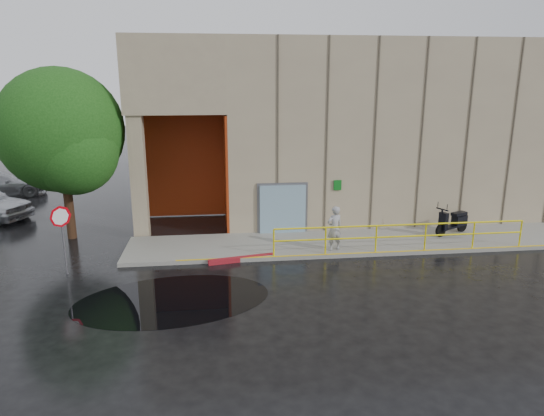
# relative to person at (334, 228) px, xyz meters

# --- Properties ---
(ground) EXTENTS (120.00, 120.00, 0.00)m
(ground) POSITION_rel_person_xyz_m (-1.81, -3.52, -0.99)
(ground) COLOR black
(ground) RESTS_ON ground
(sidewalk) EXTENTS (20.00, 3.00, 0.15)m
(sidewalk) POSITION_rel_person_xyz_m (2.19, 0.98, -0.92)
(sidewalk) COLOR gray
(sidewalk) RESTS_ON ground
(building) EXTENTS (20.00, 10.17, 8.00)m
(building) POSITION_rel_person_xyz_m (3.29, 7.46, 3.21)
(building) COLOR gray
(building) RESTS_ON ground
(guardrail) EXTENTS (9.56, 0.06, 1.03)m
(guardrail) POSITION_rel_person_xyz_m (2.44, -0.37, -0.32)
(guardrail) COLOR #FFEC0D
(guardrail) RESTS_ON sidewalk
(person) EXTENTS (0.71, 0.58, 1.69)m
(person) POSITION_rel_person_xyz_m (0.00, 0.00, 0.00)
(person) COLOR #9D9EA2
(person) RESTS_ON sidewalk
(scooter) EXTENTS (1.86, 1.26, 1.41)m
(scooter) POSITION_rel_person_xyz_m (5.31, 1.35, -0.04)
(scooter) COLOR black
(scooter) RESTS_ON sidewalk
(stop_sign) EXTENTS (0.55, 0.52, 2.37)m
(stop_sign) POSITION_rel_person_xyz_m (-9.37, -0.94, 0.75)
(stop_sign) COLOR slate
(stop_sign) RESTS_ON ground
(red_curb) EXTENTS (2.39, 0.63, 0.18)m
(red_curb) POSITION_rel_person_xyz_m (-3.49, -0.42, -0.90)
(red_curb) COLOR maroon
(red_curb) RESTS_ON ground
(puddle) EXTENTS (6.24, 4.39, 0.01)m
(puddle) POSITION_rel_person_xyz_m (-5.69, -3.35, -0.99)
(puddle) COLOR black
(puddle) RESTS_ON ground
(tree_near) EXTENTS (4.86, 4.86, 6.84)m
(tree_near) POSITION_rel_person_xyz_m (-10.14, 2.93, 3.23)
(tree_near) COLOR black
(tree_near) RESTS_ON ground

